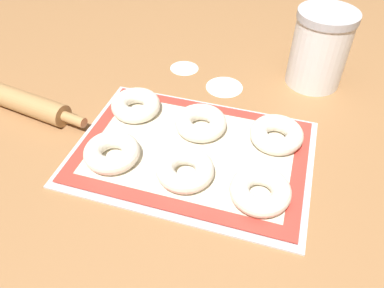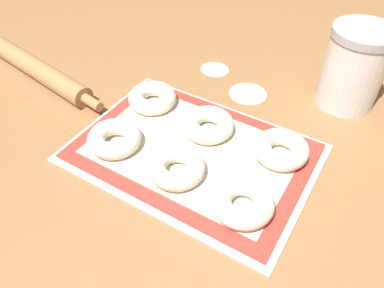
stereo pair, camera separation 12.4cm
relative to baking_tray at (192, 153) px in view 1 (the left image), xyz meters
The scene contains 13 objects.
ground_plane 0.01m from the baking_tray, 18.84° to the left, with size 2.80×2.80×0.00m, color olive.
baking_tray is the anchor object (origin of this frame).
baking_mat 0.01m from the baking_tray, ahead, with size 0.42×0.29×0.00m.
bagel_front_left 0.15m from the baking_tray, 154.54° to the right, with size 0.10×0.10×0.03m.
bagel_front_center 0.07m from the baking_tray, 87.35° to the right, with size 0.10×0.10×0.03m.
bagel_front_right 0.16m from the baking_tray, 27.68° to the right, with size 0.10×0.10×0.03m.
bagel_back_left 0.17m from the baking_tray, 152.01° to the left, with size 0.10×0.10×0.03m.
bagel_back_center 0.07m from the baking_tray, 91.25° to the left, with size 0.10×0.10×0.03m.
bagel_back_right 0.16m from the baking_tray, 26.52° to the left, with size 0.10×0.10×0.03m.
flour_canister 0.38m from the baking_tray, 57.90° to the left, with size 0.13×0.13×0.17m.
rolling_pin 0.45m from the baking_tray, behind, with size 0.45×0.10×0.05m.
flour_patch_near 0.23m from the baking_tray, 88.53° to the left, with size 0.09×0.08×0.00m.
flour_patch_far 0.30m from the baking_tray, 110.68° to the left, with size 0.07×0.07×0.00m.
Camera 1 is at (0.14, -0.48, 0.51)m, focal length 35.00 mm.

